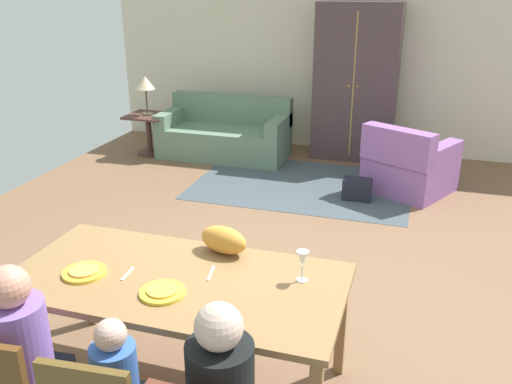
# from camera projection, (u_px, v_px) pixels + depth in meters

# --- Properties ---
(ground_plane) EXTENTS (7.10, 6.45, 0.02)m
(ground_plane) POSITION_uv_depth(u_px,v_px,m) (292.00, 241.00, 5.24)
(ground_plane) COLOR brown
(back_wall) EXTENTS (7.10, 0.10, 2.70)m
(back_wall) POSITION_uv_depth(u_px,v_px,m) (349.00, 56.00, 7.66)
(back_wall) COLOR beige
(back_wall) RESTS_ON ground_plane
(dining_table) EXTENTS (1.92, 0.94, 0.76)m
(dining_table) POSITION_uv_depth(u_px,v_px,m) (177.00, 288.00, 3.12)
(dining_table) COLOR olive
(dining_table) RESTS_ON ground_plane
(plate_near_man) EXTENTS (0.25, 0.25, 0.02)m
(plate_near_man) POSITION_uv_depth(u_px,v_px,m) (84.00, 272.00, 3.13)
(plate_near_man) COLOR yellow
(plate_near_man) RESTS_ON dining_table
(pizza_near_man) EXTENTS (0.17, 0.17, 0.01)m
(pizza_near_man) POSITION_uv_depth(u_px,v_px,m) (84.00, 270.00, 3.13)
(pizza_near_man) COLOR gold
(pizza_near_man) RESTS_ON plate_near_man
(plate_near_child) EXTENTS (0.25, 0.25, 0.02)m
(plate_near_child) POSITION_uv_depth(u_px,v_px,m) (162.00, 292.00, 2.93)
(plate_near_child) COLOR yellow
(plate_near_child) RESTS_ON dining_table
(pizza_near_child) EXTENTS (0.17, 0.17, 0.01)m
(pizza_near_child) POSITION_uv_depth(u_px,v_px,m) (162.00, 290.00, 2.93)
(pizza_near_child) COLOR gold
(pizza_near_child) RESTS_ON plate_near_child
(wine_glass) EXTENTS (0.07, 0.07, 0.19)m
(wine_glass) POSITION_uv_depth(u_px,v_px,m) (303.00, 260.00, 3.02)
(wine_glass) COLOR silver
(wine_glass) RESTS_ON dining_table
(fork) EXTENTS (0.02, 0.15, 0.01)m
(fork) POSITION_uv_depth(u_px,v_px,m) (127.00, 274.00, 3.13)
(fork) COLOR silver
(fork) RESTS_ON dining_table
(knife) EXTENTS (0.05, 0.17, 0.01)m
(knife) POSITION_uv_depth(u_px,v_px,m) (211.00, 273.00, 3.13)
(knife) COLOR silver
(knife) RESTS_ON dining_table
(person_man) EXTENTS (0.30, 0.41, 1.11)m
(person_man) POSITION_uv_depth(u_px,v_px,m) (28.00, 367.00, 2.75)
(person_man) COLOR #283750
(person_man) RESTS_ON ground_plane
(cat) EXTENTS (0.35, 0.24, 0.17)m
(cat) POSITION_uv_depth(u_px,v_px,m) (224.00, 240.00, 3.35)
(cat) COLOR gold
(cat) RESTS_ON dining_table
(area_rug) EXTENTS (2.60, 1.80, 0.01)m
(area_rug) POSITION_uv_depth(u_px,v_px,m) (302.00, 184.00, 6.67)
(area_rug) COLOR #3F4B52
(area_rug) RESTS_ON ground_plane
(couch) EXTENTS (1.78, 0.86, 0.82)m
(couch) POSITION_uv_depth(u_px,v_px,m) (225.00, 135.00, 7.69)
(couch) COLOR slate
(couch) RESTS_ON ground_plane
(armchair) EXTENTS (1.15, 1.15, 0.82)m
(armchair) POSITION_uv_depth(u_px,v_px,m) (408.00, 166.00, 6.35)
(armchair) COLOR #8D5AA0
(armchair) RESTS_ON ground_plane
(armoire) EXTENTS (1.10, 0.59, 2.10)m
(armoire) POSITION_uv_depth(u_px,v_px,m) (356.00, 83.00, 7.37)
(armoire) COLOR #483739
(armoire) RESTS_ON ground_plane
(side_table) EXTENTS (0.56, 0.56, 0.58)m
(side_table) POSITION_uv_depth(u_px,v_px,m) (149.00, 129.00, 7.73)
(side_table) COLOR #4C2F29
(side_table) RESTS_ON ground_plane
(table_lamp) EXTENTS (0.26, 0.26, 0.54)m
(table_lamp) POSITION_uv_depth(u_px,v_px,m) (145.00, 84.00, 7.50)
(table_lamp) COLOR #49472F
(table_lamp) RESTS_ON side_table
(handbag) EXTENTS (0.32, 0.16, 0.26)m
(handbag) POSITION_uv_depth(u_px,v_px,m) (357.00, 189.00, 6.16)
(handbag) COLOR black
(handbag) RESTS_ON ground_plane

